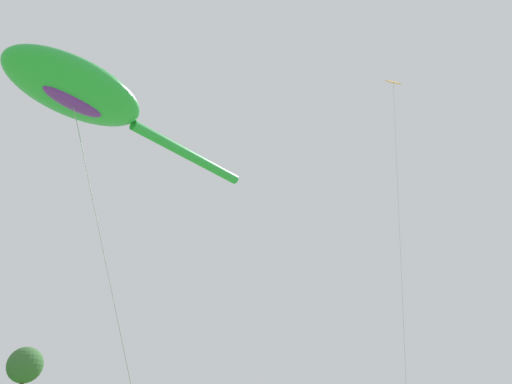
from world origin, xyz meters
The scene contains 3 objects.
big_show_kite centered at (-1.60, 11.98, 11.61)m, with size 10.80×5.03×12.21m.
small_kite_stunt_black centered at (16.07, 13.08, 18.55)m, with size 3.68×1.09×20.69m.
tree_oak_right centered at (7.20, 64.50, 7.56)m, with size 4.18×4.18×9.75m.
Camera 1 is at (-4.44, -3.05, 1.42)m, focal length 35.13 mm.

